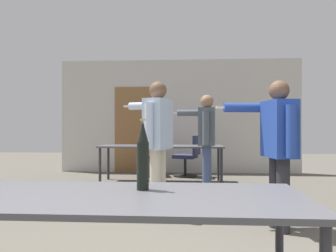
% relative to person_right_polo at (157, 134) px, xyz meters
% --- Properties ---
extents(back_wall, '(5.73, 0.12, 2.69)m').
position_rel_person_right_polo_xyz_m(back_wall, '(0.13, 3.70, 0.34)').
color(back_wall, beige).
rests_on(back_wall, ground_plane).
extents(conference_table_near, '(2.16, 0.82, 0.72)m').
position_rel_person_right_polo_xyz_m(conference_table_near, '(-0.04, -2.42, -0.33)').
color(conference_table_near, '#4C4C51').
rests_on(conference_table_near, ground_plane).
extents(conference_table_far, '(2.39, 0.75, 0.72)m').
position_rel_person_right_polo_xyz_m(conference_table_far, '(-0.14, 2.22, -0.33)').
color(conference_table_far, '#4C4C51').
rests_on(conference_table_far, ground_plane).
extents(person_right_polo, '(0.71, 0.78, 1.67)m').
position_rel_person_right_polo_xyz_m(person_right_polo, '(0.00, 0.00, 0.00)').
color(person_right_polo, beige).
rests_on(person_right_polo, ground_plane).
extents(person_center_tall, '(0.74, 0.73, 1.62)m').
position_rel_person_right_polo_xyz_m(person_center_tall, '(0.69, 1.27, -0.04)').
color(person_center_tall, '#3D4C75').
rests_on(person_center_tall, ground_plane).
extents(person_far_watching, '(0.81, 0.64, 1.58)m').
position_rel_person_right_polo_xyz_m(person_far_watching, '(1.35, -0.63, -0.06)').
color(person_far_watching, '#28282D').
rests_on(person_far_watching, ground_plane).
extents(office_chair_side_rolled, '(0.61, 0.56, 0.90)m').
position_rel_person_right_polo_xyz_m(office_chair_side_rolled, '(-0.51, 3.03, -0.59)').
color(office_chair_side_rolled, black).
rests_on(office_chair_side_rolled, ground_plane).
extents(office_chair_far_right, '(0.63, 0.58, 0.90)m').
position_rel_person_right_polo_xyz_m(office_chair_far_right, '(0.39, 3.03, -0.59)').
color(office_chair_far_right, black).
rests_on(office_chair_far_right, ground_plane).
extents(beer_bottle, '(0.07, 0.07, 0.41)m').
position_rel_person_right_polo_xyz_m(beer_bottle, '(0.15, -2.28, -0.09)').
color(beer_bottle, black).
rests_on(beer_bottle, conference_table_near).
extents(drink_cup, '(0.09, 0.09, 0.09)m').
position_rel_person_right_polo_xyz_m(drink_cup, '(-0.41, 2.37, -0.23)').
color(drink_cup, '#2866A3').
rests_on(drink_cup, conference_table_far).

